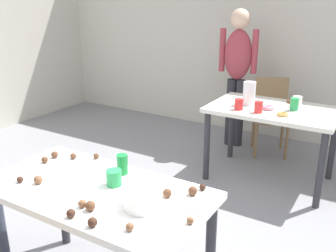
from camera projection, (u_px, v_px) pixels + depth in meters
The scene contains 32 objects.
wall_back at pixel (268, 35), 4.75m from camera, with size 6.40×0.10×2.60m, color beige.
dining_table_near at pixel (96, 205), 2.14m from camera, with size 1.30×0.68×0.75m.
dining_table_far at pixel (272, 118), 3.65m from camera, with size 1.19×0.77×0.75m.
chair_far_table at pixel (271, 111), 4.41m from camera, with size 0.53×0.53×0.87m.
person_adult_far at pixel (237, 66), 4.43m from camera, with size 0.46×0.24×1.63m.
mixing_bowl at pixel (142, 201), 1.91m from camera, with size 0.20×0.20×0.07m, color white.
soda_can at pixel (122, 164), 2.26m from camera, with size 0.07×0.07×0.12m, color #198438.
fork_near at pixel (187, 208), 1.91m from camera, with size 0.17×0.02×0.01m, color silver.
cup_near_0 at pixel (114, 178), 2.13m from camera, with size 0.09×0.09×0.09m, color green.
cake_ball_0 at pixel (71, 213), 1.83m from camera, with size 0.04×0.04×0.04m, color #3D2319.
cake_ball_1 at pixel (90, 206), 1.88m from camera, with size 0.05×0.05×0.05m, color brown.
cake_ball_2 at pixel (92, 222), 1.75m from camera, with size 0.05×0.05×0.05m, color #3D2319.
cake_ball_3 at pixel (45, 160), 2.43m from camera, with size 0.04×0.04×0.04m, color brown.
cake_ball_4 at pixel (193, 191), 2.03m from camera, with size 0.05×0.05×0.05m, color brown.
cake_ball_5 at pixel (202, 187), 2.08m from camera, with size 0.04×0.04×0.04m, color #3D2319.
cake_ball_6 at pixel (167, 193), 2.01m from camera, with size 0.05×0.05×0.05m, color brown.
cake_ball_7 at pixel (20, 179), 2.17m from camera, with size 0.04×0.04×0.04m, color #3D2319.
cake_ball_8 at pixel (82, 204), 1.91m from camera, with size 0.04×0.04×0.04m, color brown.
cake_ball_9 at pixel (96, 156), 2.49m from camera, with size 0.04×0.04×0.04m, color brown.
cake_ball_10 at pixel (55, 155), 2.50m from camera, with size 0.05×0.05×0.05m, color brown.
cake_ball_11 at pixel (73, 156), 2.48m from camera, with size 0.04×0.04×0.04m, color brown.
cake_ball_12 at pixel (38, 180), 2.15m from camera, with size 0.05×0.05×0.05m, color brown.
cake_ball_13 at pixel (190, 221), 1.78m from camera, with size 0.04×0.04×0.04m, color brown.
cake_ball_14 at pixel (130, 227), 1.72m from camera, with size 0.04×0.04×0.04m, color brown.
pitcher_far at pixel (249, 93), 3.70m from camera, with size 0.12×0.12×0.23m, color white.
cup_far_0 at pixel (259, 107), 3.46m from camera, with size 0.08×0.08×0.11m, color red.
cup_far_1 at pixel (239, 104), 3.55m from camera, with size 0.08×0.08×0.10m, color red.
cup_far_2 at pixel (294, 104), 3.53m from camera, with size 0.08×0.08×0.12m, color green.
cup_far_3 at pixel (297, 101), 3.68m from camera, with size 0.09×0.09×0.09m, color white.
donut_far_0 at pixel (293, 101), 3.79m from camera, with size 0.13×0.13×0.04m, color brown.
donut_far_1 at pixel (283, 114), 3.38m from camera, with size 0.10×0.10×0.03m, color gold.
donut_far_2 at pixel (268, 107), 3.57m from camera, with size 0.12×0.12×0.04m, color pink.
Camera 1 is at (1.43, -1.62, 1.77)m, focal length 40.50 mm.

